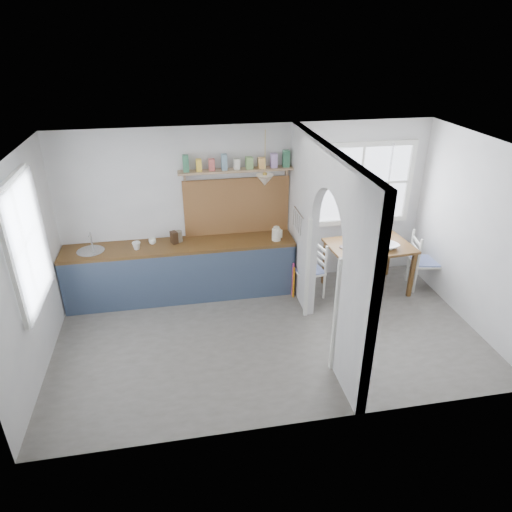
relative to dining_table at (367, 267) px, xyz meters
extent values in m
cube|color=slate|center=(-1.80, -0.95, -0.40)|extent=(5.80, 3.20, 0.01)
cube|color=silver|center=(-1.80, -0.95, 2.20)|extent=(5.80, 3.20, 0.01)
cube|color=silver|center=(-1.80, 0.65, 0.90)|extent=(5.80, 0.01, 2.60)
cube|color=silver|center=(-1.80, -2.55, 0.90)|extent=(5.80, 0.01, 2.60)
cube|color=silver|center=(-4.70, -0.95, 0.90)|extent=(0.01, 3.20, 2.60)
cube|color=silver|center=(1.10, -0.95, 0.90)|extent=(0.01, 3.20, 2.60)
cube|color=silver|center=(-1.10, -2.15, 0.90)|extent=(0.12, 0.80, 2.60)
cube|color=silver|center=(-1.10, 0.05, 0.90)|extent=(0.12, 1.20, 2.60)
cube|color=silver|center=(-1.10, -1.15, 1.67)|extent=(0.12, 1.20, 1.05)
cube|color=#583A15|center=(-2.93, 0.35, 0.47)|extent=(3.50, 0.60, 0.05)
cube|color=#3C4A61|center=(-2.93, 0.06, 0.02)|extent=(3.50, 0.03, 0.85)
cube|color=#452E1B|center=(-2.93, 0.40, 0.02)|extent=(3.46, 0.45, 0.85)
cylinder|color=#B9B9B9|center=(-4.23, 0.35, 0.49)|extent=(0.40, 0.40, 0.02)
cube|color=brown|center=(-2.01, 0.62, 0.95)|extent=(1.65, 0.03, 0.90)
cube|color=tan|center=(-2.01, 0.54, 1.55)|extent=(1.75, 0.20, 0.03)
cube|color=#24623F|center=(-2.75, 0.54, 1.65)|extent=(0.09, 0.09, 0.18)
cube|color=gold|center=(-2.56, 0.54, 1.65)|extent=(0.09, 0.09, 0.18)
cube|color=#A8433D|center=(-2.38, 0.54, 1.65)|extent=(0.09, 0.09, 0.18)
cube|color=slate|center=(-2.19, 0.54, 1.65)|extent=(0.09, 0.09, 0.18)
cube|color=beige|center=(-2.01, 0.54, 1.65)|extent=(0.09, 0.09, 0.18)
cube|color=#639249|center=(-1.82, 0.54, 1.65)|extent=(0.09, 0.09, 0.18)
cube|color=gold|center=(-1.63, 0.54, 1.65)|extent=(0.09, 0.09, 0.18)
cube|color=#9879B3|center=(-1.45, 0.54, 1.65)|extent=(0.09, 0.09, 0.18)
cube|color=#24623F|center=(-1.26, 0.54, 1.65)|extent=(0.09, 0.09, 0.18)
cone|color=beige|center=(-1.65, 0.20, 1.48)|extent=(0.26, 0.26, 0.16)
cylinder|color=#B9B9B9|center=(-1.19, -0.05, 1.05)|extent=(0.02, 0.50, 0.02)
imported|color=white|center=(-3.56, 0.28, 0.56)|extent=(0.15, 0.15, 0.11)
imported|color=white|center=(-3.34, 0.43, 0.54)|extent=(0.11, 0.11, 0.09)
cube|color=#452E1B|center=(-3.01, 0.40, 0.59)|extent=(0.13, 0.14, 0.19)
cylinder|color=#726956|center=(-2.94, 0.45, 0.59)|extent=(0.11, 0.11, 0.17)
cube|color=#D43C83|center=(-1.22, 0.02, -0.13)|extent=(0.02, 0.03, 0.61)
cube|color=orange|center=(-1.22, -0.03, -0.15)|extent=(0.02, 0.03, 0.56)
imported|color=white|center=(0.25, -0.16, 0.44)|extent=(0.36, 0.36, 0.07)
imported|color=#577F5D|center=(-0.13, -0.15, 0.45)|extent=(0.14, 0.14, 0.10)
cylinder|color=#302325|center=(-0.42, -0.02, 0.41)|extent=(0.16, 0.16, 0.01)
imported|color=#7D4684|center=(0.07, 0.20, 0.50)|extent=(0.23, 0.23, 0.20)
camera|label=1|loc=(-2.92, -6.02, 3.46)|focal=32.00mm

